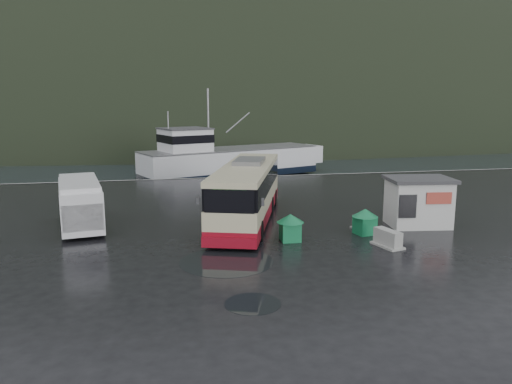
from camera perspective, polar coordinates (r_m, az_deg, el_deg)
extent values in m
plane|color=black|center=(26.58, -2.89, -5.10)|extent=(160.00, 160.00, 0.00)
cube|color=black|center=(135.56, -9.71, 7.44)|extent=(300.00, 180.00, 0.02)
cube|color=#999993|center=(46.04, -6.51, 1.57)|extent=(160.00, 0.60, 1.50)
ellipsoid|color=black|center=(275.76, -8.45, 9.03)|extent=(780.00, 540.00, 570.00)
cylinder|color=black|center=(22.61, -3.38, -7.95)|extent=(4.24, 4.24, 0.01)
cylinder|color=black|center=(18.22, -0.37, -12.64)|extent=(2.04, 2.04, 0.01)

